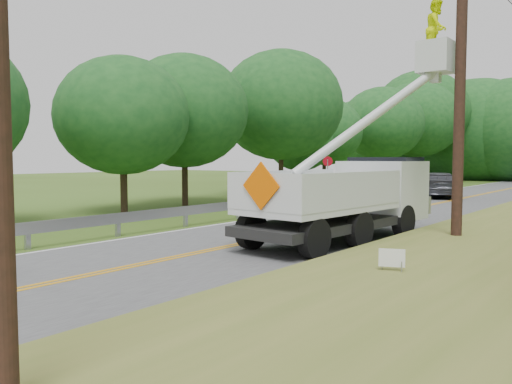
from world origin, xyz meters
The scene contains 9 objects.
ground centered at (0.00, 0.00, 0.00)m, with size 140.00×140.00×0.00m, color #394F17.
road centered at (0.00, 14.00, 0.01)m, with size 7.20×96.00×0.03m.
guardrail centered at (-4.02, 14.91, 0.55)m, with size 0.18×48.00×0.77m.
treeline_left centered at (-10.58, 33.65, 6.02)m, with size 10.19×55.85×11.94m.
bucket_truck centered at (2.26, 8.52, 1.60)m, with size 4.21×7.45×7.07m.
suv_silver centered at (-2.24, 15.10, 0.89)m, with size 2.90×6.28×1.75m, color silver.
suv_darkgrey centered at (-1.56, 26.91, 0.81)m, with size 2.23×5.48×1.59m, color #3C3D45.
stop_sign_permanent centered at (-4.56, 18.05, 1.75)m, with size 0.53×0.23×2.62m.
yard_sign centered at (5.45, 3.41, 0.53)m, with size 0.48×0.22×0.74m.
Camera 1 is at (9.51, -6.06, 2.52)m, focal length 35.85 mm.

